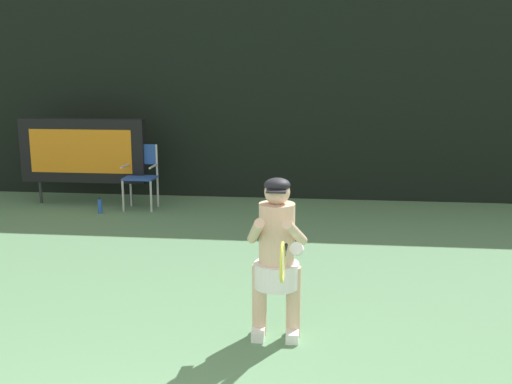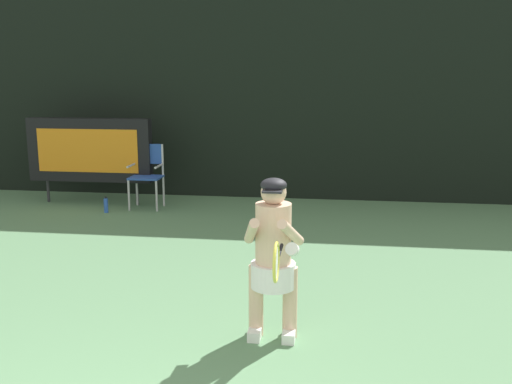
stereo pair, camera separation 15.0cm
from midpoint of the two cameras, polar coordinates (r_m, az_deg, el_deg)
name	(u,v)px [view 1 (the left image)]	position (r m, az deg, el deg)	size (l,w,h in m)	color
backdrop_screen	(259,99)	(10.74, -0.15, 9.01)	(18.00, 0.12, 3.66)	black
scoreboard	(83,151)	(10.67, -16.76, 3.84)	(2.20, 0.21, 1.50)	black
umpire_chair	(141,172)	(10.18, -11.45, 1.87)	(0.52, 0.44, 1.08)	#B7B7BC
water_bottle	(100,206)	(10.05, -15.24, -1.33)	(0.07, 0.07, 0.27)	blue
tennis_player	(277,253)	(5.11, 1.17, -5.95)	(0.53, 0.61, 1.43)	white
tennis_racket	(283,261)	(4.47, 1.61, -6.69)	(0.03, 0.60, 0.31)	black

